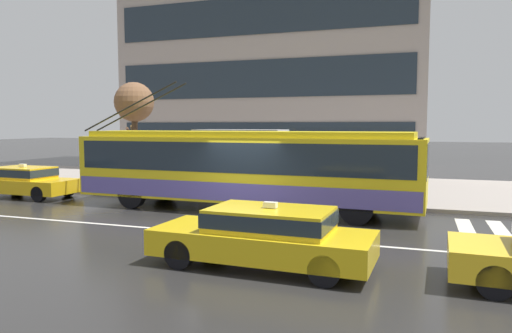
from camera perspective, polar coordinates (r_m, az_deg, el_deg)
ground_plane at (r=14.56m, az=-3.23°, el=-6.94°), size 160.00×160.00×0.00m
sidewalk_slab at (r=23.08m, az=5.34°, el=-2.36°), size 80.00×10.00×0.14m
crosswalk_stripe_edge_near at (r=14.59m, az=24.01°, el=-7.32°), size 0.44×4.40×0.01m
crosswalk_stripe_inner_a at (r=14.69m, az=27.53°, el=-7.37°), size 0.44×4.40×0.01m
lane_centre_line at (r=13.48m, az=-5.18°, el=-7.90°), size 72.00×0.14×0.01m
trolleybus at (r=16.77m, az=-1.48°, el=-0.03°), size 12.77×2.97×4.59m
taxi_queued_behind_bus at (r=22.09m, az=-25.85°, el=-1.51°), size 4.31×1.88×1.39m
taxi_oncoming_near at (r=10.19m, az=1.10°, el=-8.05°), size 4.75×2.00×1.39m
bus_shelter at (r=20.34m, az=-1.60°, el=2.53°), size 3.75×1.73×2.68m
pedestrian_at_shelter at (r=18.93m, az=-1.30°, el=-0.74°), size 0.51×0.51×1.67m
pedestrian_approaching_curb at (r=20.56m, az=4.29°, el=-0.15°), size 0.51×0.51×1.75m
pedestrian_walking_past at (r=20.53m, az=8.03°, el=1.14°), size 1.38×1.38×1.91m
street_tree_bare at (r=22.99m, az=-14.35°, el=7.21°), size 1.95×2.22×4.85m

